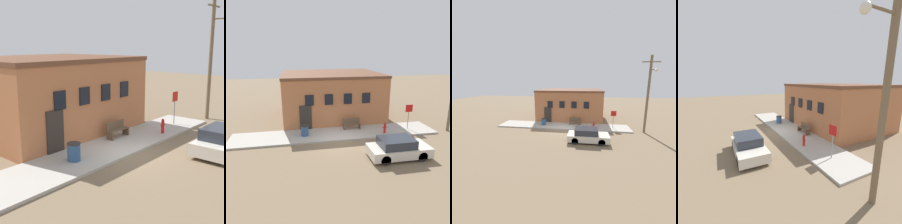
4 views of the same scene
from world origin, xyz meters
The scene contains 8 objects.
ground_plane centered at (0.00, 0.00, 0.00)m, with size 80.00×80.00×0.00m, color #7A664C.
sidewalk centered at (0.00, 1.45, 0.07)m, with size 16.46×2.90×0.14m.
brick_building centered at (0.46, 6.73, 2.24)m, with size 9.45×7.79×4.47m.
fire_hydrant centered at (3.85, 0.73, 0.56)m, with size 0.38×0.18×0.85m.
stop_sign centered at (6.17, 1.29, 1.60)m, with size 0.62×0.06×2.11m.
bench centered at (1.48, 2.21, 0.57)m, with size 1.46×0.44×0.89m.
trash_bin centered at (-2.53, 1.40, 0.55)m, with size 0.61×0.61×0.82m.
parked_car centered at (3.11, -3.12, 0.63)m, with size 3.88×1.78×1.32m.
Camera 2 is at (-3.08, -14.82, 6.62)m, focal length 35.00 mm.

